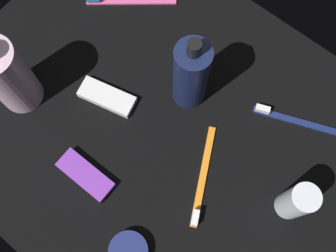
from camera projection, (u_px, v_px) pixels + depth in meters
The scene contains 10 objects.
ground_plane at pixel (168, 132), 75.34cm from camera, with size 84.00×64.00×1.20cm, color black.
lotion_bottle at pixel (191, 75), 69.22cm from camera, with size 6.13×6.13×18.76cm.
bodywash_bottle at pixel (8, 76), 69.24cm from camera, with size 7.52×7.52×17.96cm.
deodorant_stick at pixel (297, 202), 65.69cm from camera, with size 4.57×4.57×10.50cm, color silver.
toothbrush_orange at pixel (202, 181), 71.36cm from camera, with size 9.16×16.62×2.10cm.
toothbrush_pink at pixel (126, 1), 82.46cm from camera, with size 14.70×12.31×2.10cm.
toothbrush_navy at pixel (296, 120), 74.76cm from camera, with size 17.13×7.88×2.10cm.
snack_bar_purple at pixel (86, 175), 71.55cm from camera, with size 10.40×4.00×1.50cm, color purple.
snack_bar_white at pixel (107, 97), 75.99cm from camera, with size 10.40×4.00×1.50cm, color white.
cream_tin_left at pixel (129, 251), 67.53cm from camera, with size 6.51×6.51×1.86cm, color navy.
Camera 1 is at (-13.79, 17.08, 71.48)cm, focal length 44.21 mm.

